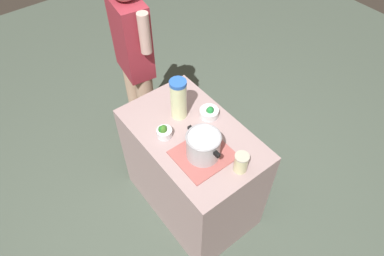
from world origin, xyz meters
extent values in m
plane|color=#4A574A|center=(0.00, 0.00, 0.00)|extent=(8.00, 8.00, 0.00)
cube|color=gray|center=(0.00, 0.00, 0.44)|extent=(1.01, 0.63, 0.89)
cube|color=#A85652|center=(-0.18, 0.06, 0.89)|extent=(0.31, 0.34, 0.01)
cylinder|color=#B7B7BC|center=(-0.18, 0.06, 0.98)|extent=(0.21, 0.21, 0.17)
torus|color=#99999E|center=(-0.18, 0.06, 1.06)|extent=(0.22, 0.22, 0.01)
cube|color=black|center=(-0.31, 0.06, 1.03)|extent=(0.04, 0.02, 0.02)
cube|color=black|center=(-0.06, 0.06, 1.03)|extent=(0.04, 0.02, 0.02)
cylinder|color=beige|center=(0.18, -0.03, 1.03)|extent=(0.11, 0.11, 0.28)
cylinder|color=blue|center=(0.18, -0.03, 1.18)|extent=(0.11, 0.11, 0.02)
ellipsoid|color=yellow|center=(0.20, -0.03, 1.11)|extent=(0.04, 0.04, 0.01)
cylinder|color=beige|center=(-0.40, -0.05, 0.95)|extent=(0.08, 0.08, 0.12)
cylinder|color=#B2AD99|center=(-0.40, -0.05, 1.01)|extent=(0.09, 0.09, 0.01)
cylinder|color=silver|center=(0.05, -0.19, 0.91)|extent=(0.13, 0.13, 0.05)
ellipsoid|color=#306527|center=(0.05, -0.20, 0.94)|extent=(0.05, 0.05, 0.06)
ellipsoid|color=#1F7C35|center=(0.04, -0.19, 0.95)|extent=(0.05, 0.05, 0.06)
ellipsoid|color=#396C36|center=(0.05, -0.18, 0.94)|extent=(0.04, 0.04, 0.05)
cylinder|color=silver|center=(0.09, 0.15, 0.92)|extent=(0.10, 0.10, 0.05)
ellipsoid|color=#397022|center=(0.10, 0.16, 0.95)|extent=(0.05, 0.05, 0.06)
ellipsoid|color=#2F792D|center=(0.11, 0.15, 0.94)|extent=(0.04, 0.04, 0.05)
ellipsoid|color=#246921|center=(0.10, 0.17, 0.95)|extent=(0.05, 0.05, 0.05)
cylinder|color=tan|center=(0.73, -0.08, 0.42)|extent=(0.14, 0.14, 0.85)
cylinder|color=tan|center=(0.93, -0.08, 0.42)|extent=(0.14, 0.14, 0.85)
cube|color=maroon|center=(0.83, -0.08, 1.14)|extent=(0.37, 0.25, 0.59)
cylinder|color=#C39E93|center=(0.62, -0.08, 1.29)|extent=(0.08, 0.08, 0.30)
cylinder|color=#C39E93|center=(1.04, -0.08, 1.29)|extent=(0.08, 0.08, 0.30)
camera|label=1|loc=(-1.15, 0.89, 2.61)|focal=31.91mm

